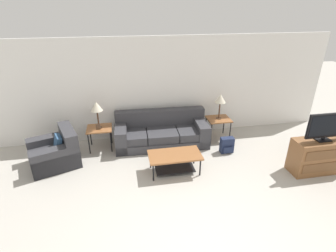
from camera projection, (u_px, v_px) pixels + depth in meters
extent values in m
cube|color=white|center=(160.00, 88.00, 6.75)|extent=(9.17, 0.06, 2.60)
cube|color=#38383D|center=(162.00, 140.00, 6.70)|extent=(2.34, 1.01, 0.22)
cube|color=#38383D|center=(131.00, 135.00, 6.49)|extent=(0.78, 0.86, 0.20)
cube|color=#38383D|center=(162.00, 133.00, 6.60)|extent=(0.78, 0.86, 0.20)
cube|color=#38383D|center=(192.00, 131.00, 6.70)|extent=(0.78, 0.86, 0.20)
cube|color=#38383D|center=(160.00, 117.00, 6.78)|extent=(2.31, 0.34, 0.40)
cube|color=#38383D|center=(121.00, 137.00, 6.49)|extent=(0.31, 0.94, 0.58)
cube|color=#38383D|center=(201.00, 131.00, 6.76)|extent=(0.31, 0.94, 0.58)
cube|color=#38383D|center=(54.00, 156.00, 5.84)|extent=(1.24, 1.20, 0.40)
cube|color=#38383D|center=(68.00, 137.00, 5.83)|extent=(0.56, 0.96, 0.40)
cube|color=#38383D|center=(51.00, 147.00, 6.07)|extent=(1.01, 0.58, 0.56)
cube|color=#38383D|center=(56.00, 160.00, 5.55)|extent=(1.01, 0.58, 0.56)
cube|color=#33567F|center=(58.00, 143.00, 5.77)|extent=(0.29, 0.38, 0.36)
cube|color=#935B33|center=(175.00, 155.00, 5.48)|extent=(1.11, 0.59, 0.04)
cylinder|color=black|center=(153.00, 173.00, 5.29)|extent=(0.03, 0.03, 0.39)
cylinder|color=black|center=(200.00, 167.00, 5.45)|extent=(0.03, 0.03, 0.39)
cylinder|color=black|center=(150.00, 160.00, 5.70)|extent=(0.03, 0.03, 0.39)
cylinder|color=black|center=(194.00, 156.00, 5.87)|extent=(0.03, 0.03, 0.39)
cube|color=black|center=(175.00, 168.00, 5.63)|extent=(0.83, 0.41, 0.02)
cube|color=#935B33|center=(99.00, 128.00, 6.33)|extent=(0.59, 0.52, 0.03)
cylinder|color=black|center=(89.00, 144.00, 6.21)|extent=(0.03, 0.03, 0.53)
cylinder|color=black|center=(111.00, 142.00, 6.30)|extent=(0.03, 0.03, 0.53)
cylinder|color=black|center=(90.00, 135.00, 6.60)|extent=(0.03, 0.03, 0.53)
cylinder|color=black|center=(111.00, 134.00, 6.69)|extent=(0.03, 0.03, 0.53)
cube|color=#935B33|center=(219.00, 119.00, 6.83)|extent=(0.59, 0.52, 0.03)
cylinder|color=black|center=(211.00, 133.00, 6.72)|extent=(0.03, 0.03, 0.53)
cylinder|color=black|center=(230.00, 132.00, 6.80)|extent=(0.03, 0.03, 0.53)
cylinder|color=black|center=(206.00, 126.00, 7.11)|extent=(0.03, 0.03, 0.53)
cylinder|color=black|center=(224.00, 125.00, 7.19)|extent=(0.03, 0.03, 0.53)
cylinder|color=#472D1E|center=(99.00, 128.00, 6.32)|extent=(0.14, 0.14, 0.02)
cylinder|color=#472D1E|center=(98.00, 119.00, 6.22)|extent=(0.04, 0.04, 0.43)
cone|color=beige|center=(96.00, 106.00, 6.08)|extent=(0.27, 0.27, 0.22)
cylinder|color=#472D1E|center=(219.00, 118.00, 6.82)|extent=(0.14, 0.14, 0.02)
cylinder|color=#472D1E|center=(219.00, 110.00, 6.73)|extent=(0.04, 0.04, 0.43)
cone|color=beige|center=(220.00, 98.00, 6.59)|extent=(0.27, 0.27, 0.22)
cube|color=brown|center=(318.00, 156.00, 5.53)|extent=(1.15, 0.46, 0.75)
cube|color=brown|center=(328.00, 155.00, 5.25)|extent=(1.01, 0.01, 0.21)
cube|color=brown|center=(324.00, 167.00, 5.38)|extent=(1.01, 0.01, 0.21)
cube|color=black|center=(323.00, 140.00, 5.37)|extent=(0.30, 0.20, 0.02)
cube|color=black|center=(323.00, 138.00, 5.35)|extent=(0.06, 0.04, 0.05)
cube|color=black|center=(327.00, 126.00, 5.23)|extent=(0.85, 0.05, 0.52)
cube|color=black|center=(328.00, 126.00, 5.21)|extent=(0.78, 0.01, 0.46)
cube|color=#1E2847|center=(227.00, 145.00, 6.31)|extent=(0.31, 0.16, 0.39)
cube|color=#1E2847|center=(228.00, 150.00, 6.26)|extent=(0.24, 0.05, 0.15)
cylinder|color=#1E2847|center=(222.00, 143.00, 6.38)|extent=(0.02, 0.02, 0.29)
cylinder|color=#1E2847|center=(229.00, 142.00, 6.41)|extent=(0.02, 0.02, 0.29)
cube|color=#4C3828|center=(98.00, 127.00, 6.22)|extent=(0.10, 0.04, 0.13)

